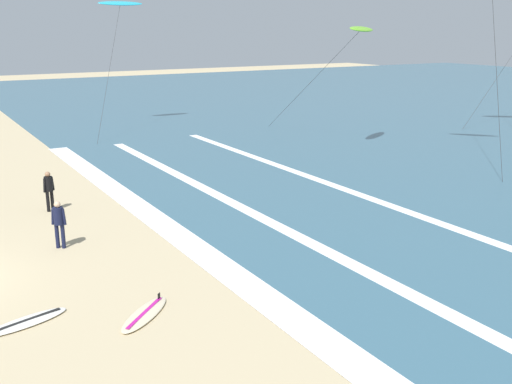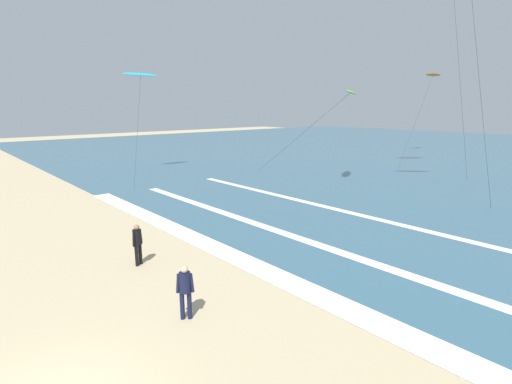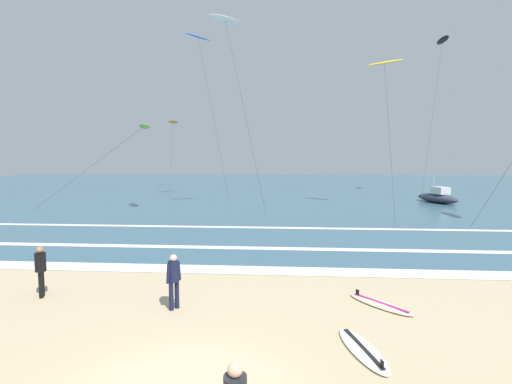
# 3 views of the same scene
# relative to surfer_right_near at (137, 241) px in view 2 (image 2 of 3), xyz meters

# --- Properties ---
(wave_foam_shoreline) EXTENTS (38.88, 1.08, 0.01)m
(wave_foam_shoreline) POSITION_rel_surfer_right_near_xyz_m (6.61, 3.16, -0.94)
(wave_foam_shoreline) COLOR white
(wave_foam_shoreline) RESTS_ON ocean_surface
(wave_foam_mid_break) EXTENTS (39.00, 0.57, 0.01)m
(wave_foam_mid_break) POSITION_rel_surfer_right_near_xyz_m (7.28, 6.70, -0.94)
(wave_foam_mid_break) COLOR white
(wave_foam_mid_break) RESTS_ON ocean_surface
(wave_foam_outer_break) EXTENTS (37.30, 0.52, 0.01)m
(wave_foam_outer_break) POSITION_rel_surfer_right_near_xyz_m (5.90, 12.05, -0.94)
(wave_foam_outer_break) COLOR white
(wave_foam_outer_break) RESTS_ON ocean_surface
(surfer_right_near) EXTENTS (0.32, 0.50, 1.60)m
(surfer_right_near) POSITION_rel_surfer_right_near_xyz_m (0.00, 0.00, 0.00)
(surfer_right_near) COLOR black
(surfer_right_near) RESTS_ON ground
(surfer_foreground_main) EXTENTS (0.37, 0.46, 1.60)m
(surfer_foreground_main) POSITION_rel_surfer_right_near_xyz_m (4.40, -0.63, 0.00)
(surfer_foreground_main) COLOR #141938
(surfer_foreground_main) RESTS_ON ground
(kite_lime_low_near) EXTENTS (10.87, 3.18, 7.15)m
(kite_lime_low_near) POSITION_rel_surfer_right_near_xyz_m (-3.75, 18.64, 5.93)
(kite_lime_low_near) COLOR #70C628
(kite_lime_low_near) RESTS_ON ground
(kite_orange_high_right) EXTENTS (4.17, 15.63, 10.04)m
(kite_orange_high_right) POSITION_rel_surfer_right_near_xyz_m (-8.68, 43.38, 8.78)
(kite_orange_high_right) COLOR orange
(kite_orange_high_right) RESTS_ON ground
(kite_cyan_far_left) EXTENTS (6.85, 5.75, 8.87)m
(kite_cyan_far_left) POSITION_rel_surfer_right_near_xyz_m (-19.34, 9.72, 7.65)
(kite_cyan_far_left) COLOR #23A8C6
(kite_cyan_far_left) RESTS_ON ground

